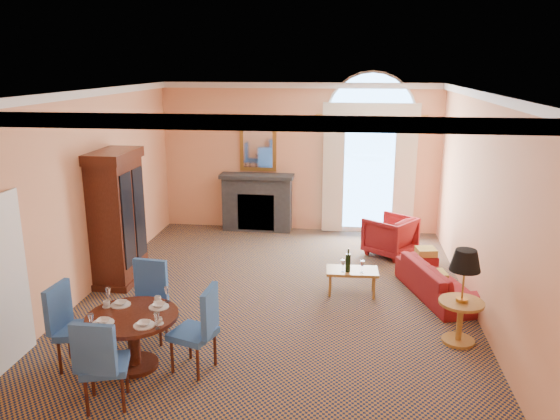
# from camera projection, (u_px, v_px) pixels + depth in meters

# --- Properties ---
(ground) EXTENTS (7.50, 7.50, 0.00)m
(ground) POSITION_uv_depth(u_px,v_px,m) (276.00, 297.00, 8.64)
(ground) COLOR #141F3F
(ground) RESTS_ON ground
(room_envelope) EXTENTS (6.04, 7.52, 3.45)m
(room_envelope) POSITION_uv_depth(u_px,v_px,m) (280.00, 134.00, 8.63)
(room_envelope) COLOR #FDAC79
(room_envelope) RESTS_ON ground
(armoire) EXTENTS (0.64, 1.13, 2.23)m
(armoire) POSITION_uv_depth(u_px,v_px,m) (117.00, 219.00, 9.08)
(armoire) COLOR #37150C
(armoire) RESTS_ON ground
(dining_table) EXTENTS (1.10, 1.10, 0.89)m
(dining_table) POSITION_uv_depth(u_px,v_px,m) (133.00, 328.00, 6.53)
(dining_table) COLOR #37150C
(dining_table) RESTS_ON ground
(dining_chair_north) EXTENTS (0.53, 0.54, 1.06)m
(dining_chair_north) POSITION_uv_depth(u_px,v_px,m) (150.00, 294.00, 7.28)
(dining_chair_north) COLOR #2857A0
(dining_chair_north) RESTS_ON ground
(dining_chair_south) EXTENTS (0.58, 0.58, 1.06)m
(dining_chair_south) POSITION_uv_depth(u_px,v_px,m) (100.00, 359.00, 5.69)
(dining_chair_south) COLOR #2857A0
(dining_chair_south) RESTS_ON ground
(dining_chair_east) EXTENTS (0.60, 0.60, 1.06)m
(dining_chair_east) POSITION_uv_depth(u_px,v_px,m) (201.00, 324.00, 6.46)
(dining_chair_east) COLOR #2857A0
(dining_chair_east) RESTS_ON ground
(dining_chair_west) EXTENTS (0.55, 0.55, 1.06)m
(dining_chair_west) POSITION_uv_depth(u_px,v_px,m) (69.00, 320.00, 6.55)
(dining_chair_west) COLOR #2857A0
(dining_chair_west) RESTS_ON ground
(sofa) EXTENTS (1.24, 1.96, 0.53)m
(sofa) POSITION_uv_depth(u_px,v_px,m) (439.00, 280.00, 8.63)
(sofa) COLOR maroon
(sofa) RESTS_ON ground
(armchair) EXTENTS (1.15, 1.14, 0.75)m
(armchair) POSITION_uv_depth(u_px,v_px,m) (390.00, 236.00, 10.49)
(armchair) COLOR maroon
(armchair) RESTS_ON ground
(coffee_table) EXTENTS (0.83, 0.49, 0.80)m
(coffee_table) POSITION_uv_depth(u_px,v_px,m) (352.00, 271.00, 8.65)
(coffee_table) COLOR #AC7633
(coffee_table) RESTS_ON ground
(side_table) EXTENTS (0.59, 0.59, 1.27)m
(side_table) POSITION_uv_depth(u_px,v_px,m) (463.00, 284.00, 7.05)
(side_table) COLOR #AC7633
(side_table) RESTS_ON ground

